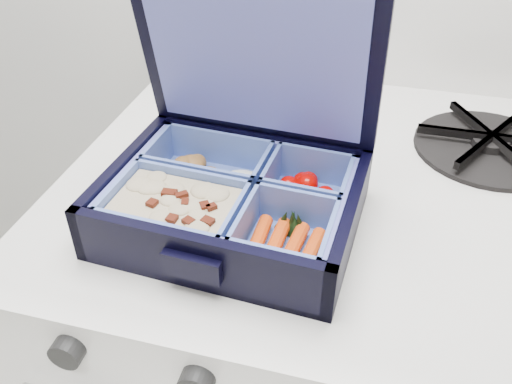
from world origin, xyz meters
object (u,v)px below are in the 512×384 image
(burner_grate, at_px, (491,141))
(fork, at_px, (273,158))
(stove, at_px, (307,382))
(bento_box, at_px, (233,201))

(burner_grate, height_order, fork, burner_grate)
(stove, xyz_separation_m, bento_box, (-0.07, -0.12, 0.44))
(burner_grate, bearing_deg, fork, -160.19)
(stove, bearing_deg, burner_grate, 23.89)
(stove, bearing_deg, bento_box, -119.91)
(bento_box, distance_m, burner_grate, 0.32)
(burner_grate, xyz_separation_m, fork, (-0.23, -0.08, -0.01))
(stove, height_order, burner_grate, burner_grate)
(bento_box, xyz_separation_m, fork, (0.01, 0.12, -0.02))
(bento_box, height_order, burner_grate, bento_box)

